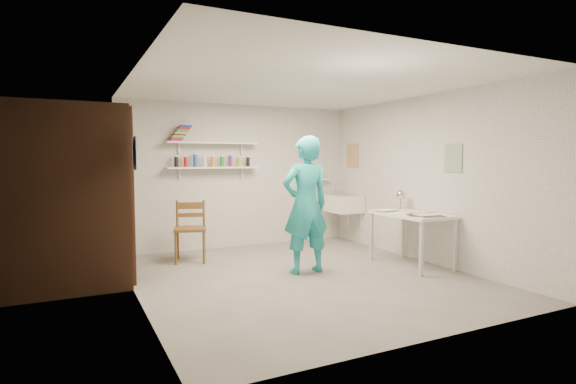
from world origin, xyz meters
name	(u,v)px	position (x,y,z in m)	size (l,w,h in m)	color
floor	(302,277)	(0.00, 0.00, -0.01)	(4.00, 4.50, 0.02)	slate
ceiling	(302,84)	(0.00, 0.00, 2.41)	(4.00, 4.50, 0.02)	silver
wall_back	(239,176)	(0.00, 2.26, 1.20)	(4.00, 0.02, 2.40)	silver
wall_front	(435,195)	(0.00, -2.26, 1.20)	(4.00, 0.02, 2.40)	silver
wall_left	(134,186)	(-2.01, 0.00, 1.20)	(0.02, 4.50, 2.40)	silver
wall_right	(424,179)	(2.01, 0.00, 1.20)	(0.02, 4.50, 2.40)	silver
doorway_recess	(125,198)	(-1.99, 1.05, 1.00)	(0.02, 0.90, 2.00)	black
corridor_box	(62,196)	(-2.70, 1.05, 1.05)	(1.40, 1.50, 2.10)	brown
door_lintel	(124,114)	(-1.97, 1.05, 2.05)	(0.06, 1.05, 0.10)	brown
door_jamb_near	(131,201)	(-1.97, 0.55, 1.00)	(0.06, 0.10, 2.00)	brown
door_jamb_far	(122,195)	(-1.97, 1.55, 1.00)	(0.06, 0.10, 2.00)	brown
shelf_lower	(213,168)	(-0.50, 2.13, 1.35)	(1.50, 0.22, 0.03)	white
shelf_upper	(213,143)	(-0.50, 2.13, 1.75)	(1.50, 0.22, 0.03)	white
ledge_shelf	(311,179)	(1.35, 2.17, 1.12)	(0.70, 0.14, 0.03)	white
poster_left	(135,153)	(-1.99, 0.05, 1.55)	(0.01, 0.28, 0.36)	#334C7F
poster_right_a	(352,156)	(1.99, 1.80, 1.55)	(0.01, 0.34, 0.42)	#995933
poster_right_b	(453,158)	(1.99, -0.55, 1.50)	(0.01, 0.30, 0.38)	#3F724C
belfast_sink	(344,204)	(1.75, 1.70, 0.70)	(0.48, 0.60, 0.30)	white
man	(306,205)	(0.14, 0.16, 0.89)	(0.65, 0.43, 1.79)	#22AAAB
wall_clock	(298,181)	(0.14, 0.38, 1.19)	(0.32, 0.32, 0.04)	#F7E5A8
wooden_chair	(190,229)	(-1.06, 1.45, 0.48)	(0.45, 0.43, 0.96)	brown
work_table	(411,239)	(1.64, -0.16, 0.37)	(0.67, 1.11, 0.74)	white
desk_lamp	(401,195)	(1.82, 0.28, 0.96)	(0.14, 0.14, 0.14)	silver
spray_cans	(213,161)	(-0.50, 2.13, 1.45)	(1.31, 0.06, 0.17)	black
book_stack	(180,133)	(-1.02, 2.13, 1.89)	(0.34, 0.14, 0.25)	red
ledge_pots	(311,176)	(1.35, 2.17, 1.18)	(0.48, 0.07, 0.09)	silver
papers	(412,212)	(1.64, -0.16, 0.75)	(0.30, 0.22, 0.02)	silver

